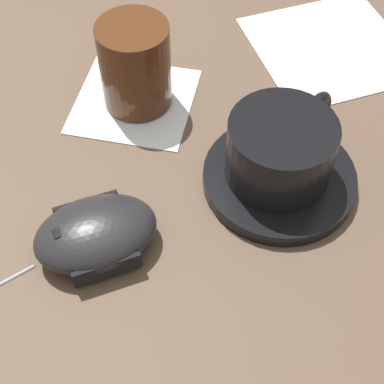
{
  "coord_description": "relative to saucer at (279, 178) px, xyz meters",
  "views": [
    {
      "loc": [
        0.09,
        0.35,
        0.41
      ],
      "look_at": [
        0.04,
        0.07,
        0.03
      ],
      "focal_mm": 55.0,
      "sensor_mm": 36.0,
      "label": 1
    }
  ],
  "objects": [
    {
      "name": "ground_plane",
      "position": [
        0.04,
        -0.05,
        -0.01
      ],
      "size": [
        3.0,
        3.0,
        0.0
      ],
      "primitive_type": "plane",
      "color": "brown"
    },
    {
      "name": "saucer",
      "position": [
        0.0,
        0.0,
        0.0
      ],
      "size": [
        0.13,
        0.13,
        0.01
      ],
      "primitive_type": "cylinder",
      "color": "black",
      "rests_on": "ground"
    },
    {
      "name": "coffee_cup",
      "position": [
        0.0,
        -0.0,
        0.03
      ],
      "size": [
        0.1,
        0.09,
        0.06
      ],
      "color": "black",
      "rests_on": "saucer"
    },
    {
      "name": "computer_mouse",
      "position": [
        0.16,
        0.03,
        0.01
      ],
      "size": [
        0.11,
        0.08,
        0.04
      ],
      "color": "black",
      "rests_on": "ground"
    },
    {
      "name": "napkin_under_glass",
      "position": [
        0.11,
        -0.13,
        -0.01
      ],
      "size": [
        0.15,
        0.15,
        0.0
      ],
      "primitive_type": "cube",
      "rotation": [
        0.0,
        0.0,
        -0.4
      ],
      "color": "white",
      "rests_on": "ground"
    },
    {
      "name": "drinking_glass",
      "position": [
        0.11,
        -0.13,
        0.04
      ],
      "size": [
        0.07,
        0.07,
        0.08
      ],
      "primitive_type": "cylinder",
      "color": "#4C2814",
      "rests_on": "napkin_under_glass"
    },
    {
      "name": "napkin_spare",
      "position": [
        -0.11,
        -0.16,
        -0.01
      ],
      "size": [
        0.17,
        0.17,
        0.0
      ],
      "primitive_type": "cube",
      "rotation": [
        0.0,
        0.0,
        0.13
      ],
      "color": "white",
      "rests_on": "ground"
    }
  ]
}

